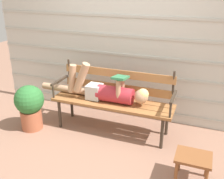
# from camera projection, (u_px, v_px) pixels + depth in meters

# --- Properties ---
(ground_plane) EXTENTS (12.00, 12.00, 0.00)m
(ground_plane) POSITION_uv_depth(u_px,v_px,m) (107.00, 136.00, 3.66)
(ground_plane) COLOR #936B56
(house_siding) EXTENTS (4.43, 0.08, 2.55)m
(house_siding) POSITION_uv_depth(u_px,v_px,m) (126.00, 36.00, 3.84)
(house_siding) COLOR beige
(house_siding) RESTS_ON ground
(park_bench) EXTENTS (1.71, 0.47, 0.93)m
(park_bench) POSITION_uv_depth(u_px,v_px,m) (114.00, 96.00, 3.68)
(park_bench) COLOR #9E6638
(park_bench) RESTS_ON ground
(reclining_person) EXTENTS (1.67, 0.26, 0.54)m
(reclining_person) POSITION_uv_depth(u_px,v_px,m) (105.00, 91.00, 3.62)
(reclining_person) COLOR #B72D38
(footstool) EXTENTS (0.37, 0.31, 0.32)m
(footstool) POSITION_uv_depth(u_px,v_px,m) (193.00, 161.00, 2.76)
(footstool) COLOR brown
(footstool) RESTS_ON ground
(potted_plant) EXTENTS (0.42, 0.42, 0.67)m
(potted_plant) POSITION_uv_depth(u_px,v_px,m) (30.00, 105.00, 3.74)
(potted_plant) COLOR #AD5B3D
(potted_plant) RESTS_ON ground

